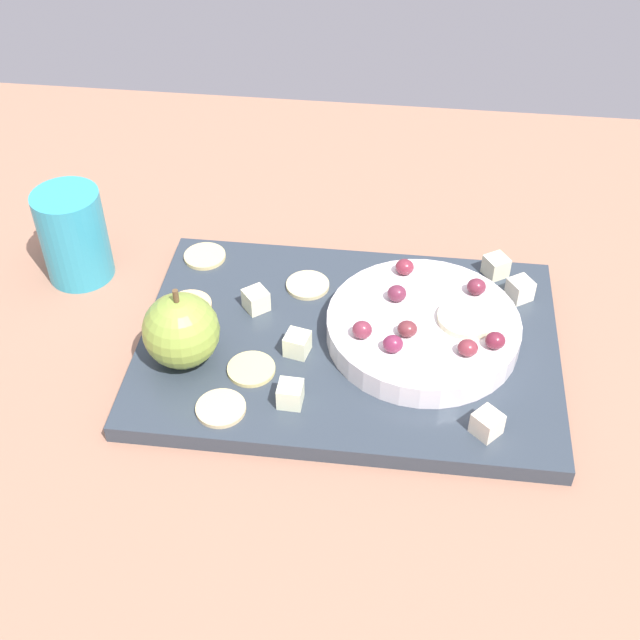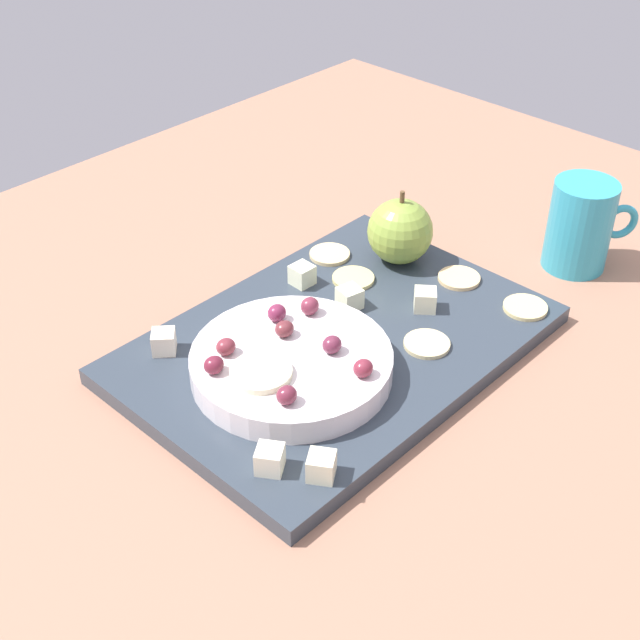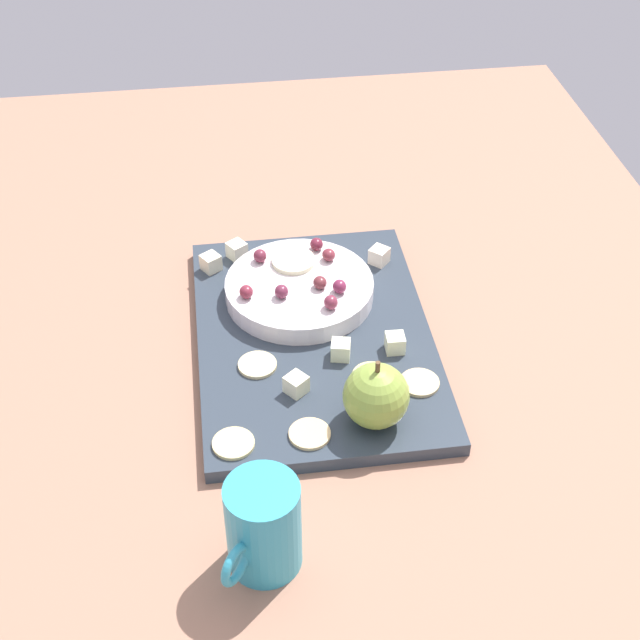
# 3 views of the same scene
# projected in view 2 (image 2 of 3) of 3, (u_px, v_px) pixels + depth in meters

# --- Properties ---
(table) EXTENTS (1.30, 1.00, 0.05)m
(table) POSITION_uv_depth(u_px,v_px,m) (291.00, 387.00, 0.82)
(table) COLOR #986A54
(table) RESTS_ON ground
(platter) EXTENTS (0.39, 0.27, 0.02)m
(platter) POSITION_uv_depth(u_px,v_px,m) (336.00, 344.00, 0.82)
(platter) COLOR #2F3944
(platter) RESTS_ON table
(serving_dish) EXTENTS (0.18, 0.18, 0.02)m
(serving_dish) POSITION_uv_depth(u_px,v_px,m) (291.00, 364.00, 0.77)
(serving_dish) COLOR silver
(serving_dish) RESTS_ON platter
(apple_whole) EXTENTS (0.07, 0.07, 0.07)m
(apple_whole) POSITION_uv_depth(u_px,v_px,m) (400.00, 231.00, 0.91)
(apple_whole) COLOR olive
(apple_whole) RESTS_ON platter
(apple_stem) EXTENTS (0.01, 0.01, 0.01)m
(apple_stem) POSITION_uv_depth(u_px,v_px,m) (402.00, 197.00, 0.88)
(apple_stem) COLOR brown
(apple_stem) RESTS_ON apple_whole
(cheese_cube_0) EXTENTS (0.02, 0.02, 0.02)m
(cheese_cube_0) POSITION_uv_depth(u_px,v_px,m) (302.00, 275.00, 0.89)
(cheese_cube_0) COLOR #EAEDC4
(cheese_cube_0) RESTS_ON platter
(cheese_cube_1) EXTENTS (0.03, 0.03, 0.02)m
(cheese_cube_1) POSITION_uv_depth(u_px,v_px,m) (270.00, 459.00, 0.68)
(cheese_cube_1) COLOR white
(cheese_cube_1) RESTS_ON platter
(cheese_cube_2) EXTENTS (0.03, 0.03, 0.02)m
(cheese_cube_2) POSITION_uv_depth(u_px,v_px,m) (350.00, 298.00, 0.85)
(cheese_cube_2) COLOR #F1F1C6
(cheese_cube_2) RESTS_ON platter
(cheese_cube_3) EXTENTS (0.03, 0.03, 0.02)m
(cheese_cube_3) POSITION_uv_depth(u_px,v_px,m) (321.00, 466.00, 0.67)
(cheese_cube_3) COLOR #EFE9C0
(cheese_cube_3) RESTS_ON platter
(cheese_cube_4) EXTENTS (0.03, 0.03, 0.02)m
(cheese_cube_4) POSITION_uv_depth(u_px,v_px,m) (164.00, 342.00, 0.80)
(cheese_cube_4) COLOR #F8E6C8
(cheese_cube_4) RESTS_ON platter
(cheese_cube_5) EXTENTS (0.03, 0.03, 0.02)m
(cheese_cube_5) POSITION_uv_depth(u_px,v_px,m) (425.00, 300.00, 0.85)
(cheese_cube_5) COLOR #F9F2C6
(cheese_cube_5) RESTS_ON platter
(cracker_0) EXTENTS (0.04, 0.04, 0.00)m
(cracker_0) POSITION_uv_depth(u_px,v_px,m) (427.00, 344.00, 0.81)
(cracker_0) COLOR beige
(cracker_0) RESTS_ON platter
(cracker_1) EXTENTS (0.04, 0.04, 0.00)m
(cracker_1) POSITION_uv_depth(u_px,v_px,m) (330.00, 254.00, 0.93)
(cracker_1) COLOR #D3B988
(cracker_1) RESTS_ON platter
(cracker_2) EXTENTS (0.04, 0.04, 0.00)m
(cracker_2) POSITION_uv_depth(u_px,v_px,m) (459.00, 278.00, 0.90)
(cracker_2) COLOR #E5BD83
(cracker_2) RESTS_ON platter
(cracker_3) EXTENTS (0.04, 0.04, 0.00)m
(cracker_3) POSITION_uv_depth(u_px,v_px,m) (525.00, 307.00, 0.85)
(cracker_3) COLOR #DDC584
(cracker_3) RESTS_ON platter
(cracker_4) EXTENTS (0.04, 0.04, 0.00)m
(cracker_4) POSITION_uv_depth(u_px,v_px,m) (353.00, 278.00, 0.90)
(cracker_4) COLOR #D9C67D
(cracker_4) RESTS_ON platter
(grape_0) EXTENTS (0.02, 0.02, 0.02)m
(grape_0) POSITION_uv_depth(u_px,v_px,m) (332.00, 345.00, 0.76)
(grape_0) COLOR maroon
(grape_0) RESTS_ON serving_dish
(grape_1) EXTENTS (0.02, 0.02, 0.01)m
(grape_1) POSITION_uv_depth(u_px,v_px,m) (283.00, 328.00, 0.78)
(grape_1) COLOR maroon
(grape_1) RESTS_ON serving_dish
(grape_2) EXTENTS (0.02, 0.02, 0.02)m
(grape_2) POSITION_uv_depth(u_px,v_px,m) (365.00, 367.00, 0.73)
(grape_2) COLOR maroon
(grape_2) RESTS_ON serving_dish
(grape_3) EXTENTS (0.02, 0.02, 0.02)m
(grape_3) POSITION_uv_depth(u_px,v_px,m) (287.00, 395.00, 0.70)
(grape_3) COLOR maroon
(grape_3) RESTS_ON serving_dish
(grape_4) EXTENTS (0.02, 0.02, 0.02)m
(grape_4) POSITION_uv_depth(u_px,v_px,m) (277.00, 313.00, 0.80)
(grape_4) COLOR maroon
(grape_4) RESTS_ON serving_dish
(grape_5) EXTENTS (0.02, 0.02, 0.01)m
(grape_5) POSITION_uv_depth(u_px,v_px,m) (226.00, 347.00, 0.76)
(grape_5) COLOR maroon
(grape_5) RESTS_ON serving_dish
(grape_6) EXTENTS (0.02, 0.02, 0.02)m
(grape_6) POSITION_uv_depth(u_px,v_px,m) (214.00, 365.00, 0.74)
(grape_6) COLOR maroon
(grape_6) RESTS_ON serving_dish
(grape_7) EXTENTS (0.02, 0.02, 0.02)m
(grape_7) POSITION_uv_depth(u_px,v_px,m) (310.00, 306.00, 0.80)
(grape_7) COLOR maroon
(grape_7) RESTS_ON serving_dish
(apple_slice_0) EXTENTS (0.05, 0.05, 0.01)m
(apple_slice_0) POSITION_uv_depth(u_px,v_px,m) (261.00, 373.00, 0.74)
(apple_slice_0) COLOR beige
(apple_slice_0) RESTS_ON serving_dish
(cup) EXTENTS (0.09, 0.08, 0.10)m
(cup) POSITION_uv_depth(u_px,v_px,m) (581.00, 225.00, 0.92)
(cup) COLOR teal
(cup) RESTS_ON table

